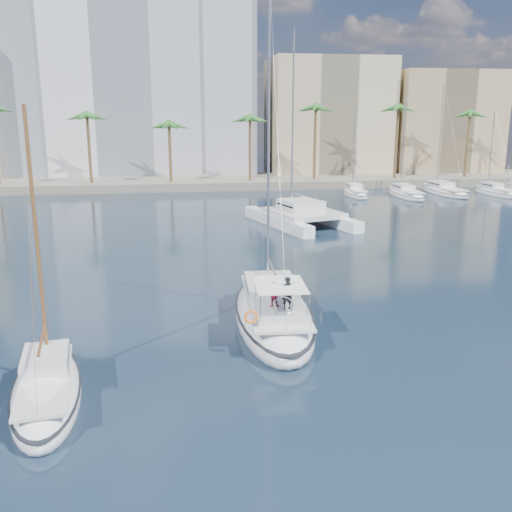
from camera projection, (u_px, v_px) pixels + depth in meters
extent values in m
plane|color=black|center=(265.00, 325.00, 30.37)|extent=(160.00, 160.00, 0.00)
cube|color=gray|center=(204.00, 182.00, 88.80)|extent=(120.00, 14.00, 1.20)
cube|color=white|center=(126.00, 95.00, 95.42)|extent=(42.00, 16.00, 28.00)
cube|color=#C5B58D|center=(328.00, 119.00, 98.18)|extent=(20.00, 14.00, 20.00)
cube|color=tan|center=(442.00, 125.00, 99.25)|extent=(18.00, 12.00, 18.00)
cylinder|color=brown|center=(204.00, 154.00, 83.83)|extent=(0.44, 0.44, 10.50)
sphere|color=#2D6926|center=(204.00, 117.00, 82.55)|extent=(3.60, 3.60, 3.60)
cylinder|color=brown|center=(424.00, 151.00, 88.50)|extent=(0.44, 0.44, 10.50)
sphere|color=#2D6926|center=(426.00, 117.00, 87.23)|extent=(3.60, 3.60, 3.60)
ellipsoid|color=white|center=(273.00, 316.00, 30.64)|extent=(4.66, 12.73, 2.60)
ellipsoid|color=black|center=(273.00, 310.00, 30.55)|extent=(4.70, 12.85, 0.18)
cube|color=silver|center=(274.00, 300.00, 30.16)|extent=(3.34, 9.54, 0.12)
cube|color=silver|center=(271.00, 286.00, 31.47)|extent=(2.90, 4.24, 0.60)
cube|color=black|center=(271.00, 285.00, 31.47)|extent=(2.90, 3.76, 0.14)
cylinder|color=#B7BABF|center=(269.00, 139.00, 30.95)|extent=(0.15, 0.15, 16.43)
cylinder|color=#B7BABF|center=(273.00, 270.00, 30.13)|extent=(0.38, 5.06, 0.11)
cube|color=silver|center=(280.00, 311.00, 27.78)|extent=(2.54, 3.26, 0.36)
cube|color=white|center=(280.00, 285.00, 27.33)|extent=(2.54, 3.26, 0.04)
torus|color=silver|center=(283.00, 306.00, 26.45)|extent=(0.96, 0.11, 0.96)
torus|color=orange|center=(251.00, 317.00, 25.92)|extent=(0.64, 0.23, 0.64)
imported|color=black|center=(287.00, 293.00, 27.35)|extent=(0.68, 0.55, 1.61)
imported|color=#A71932|center=(273.00, 294.00, 27.80)|extent=(0.70, 0.61, 1.23)
ellipsoid|color=white|center=(47.00, 394.00, 22.31)|extent=(3.72, 8.56, 1.94)
ellipsoid|color=black|center=(46.00, 388.00, 22.24)|extent=(3.76, 8.64, 0.18)
cube|color=silver|center=(45.00, 379.00, 21.98)|extent=(2.69, 6.41, 0.12)
cube|color=silver|center=(46.00, 360.00, 22.79)|extent=(2.11, 2.92, 0.60)
cube|color=black|center=(46.00, 360.00, 22.78)|extent=(2.08, 2.61, 0.14)
cylinder|color=brown|center=(36.00, 238.00, 22.51)|extent=(0.15, 0.15, 10.23)
cylinder|color=brown|center=(42.00, 339.00, 21.83)|extent=(0.57, 3.33, 0.11)
cube|color=white|center=(277.00, 221.00, 56.85)|extent=(4.83, 12.91, 1.10)
cube|color=white|center=(323.00, 217.00, 59.00)|extent=(4.83, 12.91, 1.10)
cube|color=silver|center=(304.00, 213.00, 57.17)|extent=(7.74, 8.59, 0.50)
cube|color=silver|center=(301.00, 205.00, 57.58)|extent=(4.56, 4.79, 1.00)
cube|color=black|center=(301.00, 204.00, 57.56)|extent=(4.43, 4.29, 0.18)
cylinder|color=#B7BABF|center=(293.00, 121.00, 57.31)|extent=(0.18, 0.18, 17.47)
ellipsoid|color=silver|center=(265.00, 317.00, 29.78)|extent=(0.24, 0.47, 0.22)
sphere|color=silver|center=(265.00, 315.00, 29.99)|extent=(0.12, 0.12, 0.12)
cube|color=gray|center=(259.00, 317.00, 29.73)|extent=(0.54, 0.19, 0.13)
cube|color=gray|center=(272.00, 316.00, 29.82)|extent=(0.54, 0.19, 0.13)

